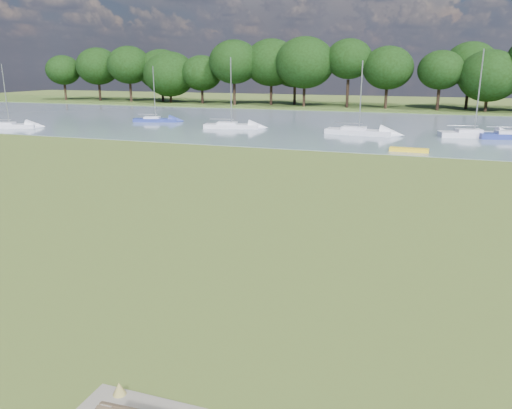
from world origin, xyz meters
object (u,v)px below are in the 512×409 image
(sailboat_3, at_px, (358,130))
(sailboat_4, at_px, (9,125))
(kayak, at_px, (409,150))
(sailboat_2, at_px, (231,125))
(sailboat_0, at_px, (473,132))
(sailboat_6, at_px, (155,119))

(sailboat_3, xyz_separation_m, sailboat_4, (-40.34, -7.74, -0.07))
(kayak, distance_m, sailboat_2, 23.47)
(sailboat_2, bearing_deg, sailboat_0, -8.41)
(sailboat_2, bearing_deg, sailboat_6, 153.83)
(sailboat_0, distance_m, sailboat_4, 52.86)
(kayak, bearing_deg, sailboat_3, 121.93)
(kayak, distance_m, sailboat_6, 35.92)
(sailboat_0, xyz_separation_m, sailboat_3, (-11.64, -1.87, -0.01))
(sailboat_3, relative_size, sailboat_6, 1.08)
(sailboat_0, height_order, sailboat_6, sailboat_0)
(sailboat_6, bearing_deg, kayak, -39.52)
(sailboat_4, bearing_deg, sailboat_2, -4.81)
(kayak, distance_m, sailboat_0, 13.25)
(sailboat_4, bearing_deg, sailboat_0, -12.84)
(sailboat_2, distance_m, sailboat_3, 15.13)
(kayak, xyz_separation_m, sailboat_6, (-33.07, 14.03, 0.25))
(sailboat_0, relative_size, sailboat_2, 1.08)
(sailboat_0, distance_m, sailboat_6, 39.00)
(sailboat_3, bearing_deg, sailboat_2, -176.75)
(kayak, xyz_separation_m, sailboat_4, (-46.11, 2.26, 0.24))
(kayak, height_order, sailboat_2, sailboat_2)
(sailboat_4, bearing_deg, sailboat_6, 18.74)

